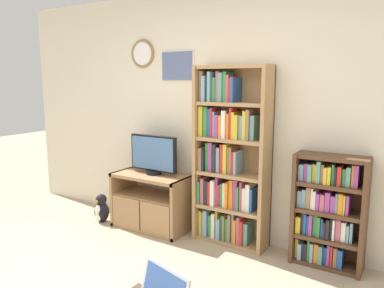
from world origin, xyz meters
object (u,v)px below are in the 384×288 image
(bookshelf_tall, at_px, (228,160))
(bookshelf_short, at_px, (327,211))
(penguin_figurine, at_px, (101,209))
(television, at_px, (154,155))
(tv_stand, at_px, (151,201))

(bookshelf_tall, distance_m, bookshelf_short, 1.04)
(bookshelf_tall, height_order, penguin_figurine, bookshelf_tall)
(penguin_figurine, bearing_deg, television, 18.35)
(penguin_figurine, bearing_deg, bookshelf_tall, 11.17)
(tv_stand, bearing_deg, television, 71.14)
(tv_stand, relative_size, television, 1.47)
(tv_stand, height_order, penguin_figurine, tv_stand)
(television, height_order, penguin_figurine, television)
(tv_stand, distance_m, bookshelf_short, 1.88)
(bookshelf_tall, bearing_deg, tv_stand, -171.80)
(bookshelf_short, height_order, penguin_figurine, bookshelf_short)
(tv_stand, xyz_separation_m, television, (0.01, 0.04, 0.53))
(television, bearing_deg, bookshelf_short, 2.96)
(tv_stand, relative_size, bookshelf_tall, 0.48)
(tv_stand, distance_m, television, 0.53)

